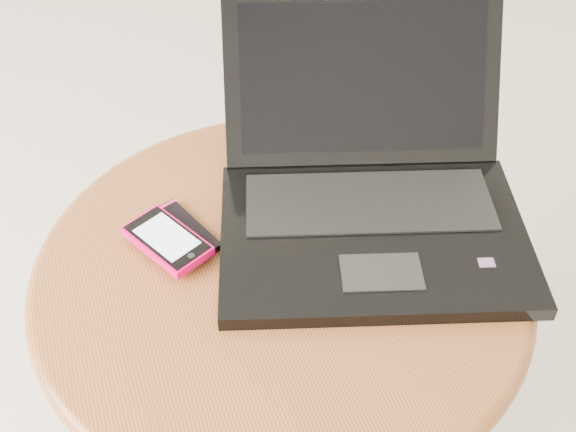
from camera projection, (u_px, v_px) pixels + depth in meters
name	position (u px, v px, depth m)	size (l,w,h in m)	color
table	(282.00, 316.00, 0.98)	(0.62, 0.62, 0.49)	brown
laptop	(370.00, 188.00, 0.94)	(0.47, 0.48, 0.22)	black
phone_black	(178.00, 233.00, 0.93)	(0.09, 0.12, 0.01)	black
phone_pink	(167.00, 240.00, 0.91)	(0.10, 0.13, 0.01)	#F10057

